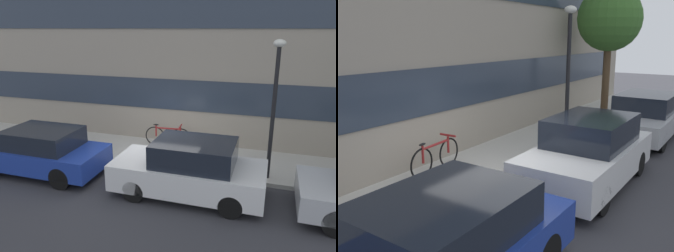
% 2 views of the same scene
% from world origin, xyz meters
% --- Properties ---
extents(ground_plane, '(56.00, 56.00, 0.00)m').
position_xyz_m(ground_plane, '(0.00, 0.00, 0.00)').
color(ground_plane, '#333338').
extents(sidewalk_strip, '(28.00, 2.54, 0.13)m').
position_xyz_m(sidewalk_strip, '(0.00, 1.27, 0.06)').
color(sidewalk_strip, '#B2AFA8').
rests_on(sidewalk_strip, ground_plane).
extents(parked_car_white, '(3.87, 1.72, 1.48)m').
position_xyz_m(parked_car_white, '(1.45, -1.05, 0.72)').
color(parked_car_white, silver).
rests_on(parked_car_white, ground_plane).
extents(parked_car_silver, '(4.10, 1.81, 1.40)m').
position_xyz_m(parked_car_silver, '(6.13, -1.05, 0.70)').
color(parked_car_silver, '#B2B5BA').
rests_on(parked_car_silver, ground_plane).
extents(fire_hydrant, '(0.49, 0.27, 0.73)m').
position_xyz_m(fire_hydrant, '(-3.04, 0.53, 0.49)').
color(fire_hydrant, red).
rests_on(fire_hydrant, sidewalk_strip).
extents(bicycle, '(1.64, 0.44, 0.80)m').
position_xyz_m(bicycle, '(-0.12, 1.94, 0.52)').
color(bicycle, black).
rests_on(bicycle, sidewalk_strip).
extents(street_tree, '(2.37, 2.37, 4.84)m').
position_xyz_m(street_tree, '(7.99, 0.93, 3.75)').
color(street_tree, brown).
rests_on(street_tree, sidewalk_strip).
extents(lamp_post, '(0.32, 0.32, 3.80)m').
position_xyz_m(lamp_post, '(3.35, 0.37, 2.53)').
color(lamp_post, black).
rests_on(lamp_post, sidewalk_strip).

